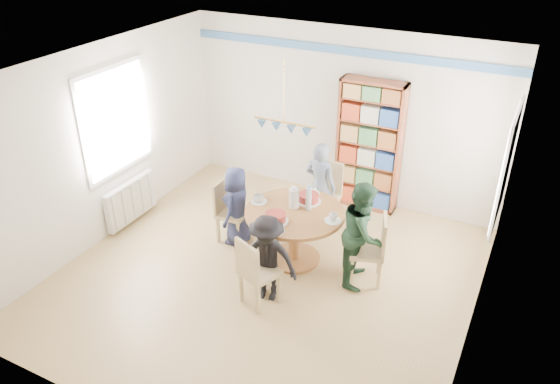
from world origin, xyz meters
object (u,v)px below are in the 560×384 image
Objects in this scene: dining_table at (295,224)px; person_near at (267,259)px; chair_far at (325,192)px; person_left at (237,206)px; person_right at (363,233)px; chair_right at (374,247)px; bookshelf at (369,147)px; chair_near at (255,270)px; chair_left at (228,208)px; person_far at (320,186)px; radiator at (131,201)px.

person_near is at bearing -86.72° from dining_table.
person_left is (-0.90, -0.98, 0.03)m from chair_far.
person_right is (0.92, -1.02, 0.15)m from chair_far.
chair_far is 0.87× the size of person_near.
chair_right is 1.99m from bookshelf.
bookshelf reaches higher than person_near.
chair_right reaches higher than chair_near.
chair_near is at bearing -90.94° from dining_table.
chair_left is at bearing 177.39° from dining_table.
person_right is at bearing -167.31° from chair_right.
chair_near is at bearing 34.11° from person_left.
dining_table is 1.91m from bookshelf.
person_right reaches higher than person_far.
chair_left is 2.12m from chair_right.
chair_left is 0.98× the size of chair_near.
person_near is at bearing -88.71° from chair_far.
person_left is at bearing 127.28° from person_near.
person_right reaches higher than chair_far.
bookshelf is (0.31, 2.68, 0.43)m from person_near.
radiator is 0.75× the size of person_far.
person_far reaches higher than chair_right.
chair_right is at bearing 44.31° from chair_near.
dining_table is 0.93m from person_right.
person_right is (-0.14, -0.03, 0.18)m from chair_right.
dining_table is (2.57, 0.22, 0.21)m from radiator.
person_far reaches higher than chair_far.
dining_table is 1.46× the size of chair_left.
person_near is at bearing -96.60° from bookshelf.
radiator is at bearing -154.55° from chair_far.
radiator is 3.52m from person_right.
chair_right is at bearing -68.47° from bookshelf.
chair_left is 0.44× the size of bookshelf.
chair_far is 0.72× the size of person_right.
person_far is (1.01, 0.88, 0.17)m from chair_left.
person_far reaches higher than dining_table.
chair_left is at bearing -102.51° from person_left.
dining_table is 0.93m from person_far.
chair_right reaches higher than radiator.
person_near reaches higher than chair_right.
person_far is at bearing 140.87° from chair_right.
person_far is at bearing 92.41° from dining_table.
person_left reaches higher than chair_near.
person_right is at bearing -72.83° from bookshelf.
chair_far is at bearing -111.00° from person_far.
chair_far is 1.87m from person_near.
dining_table is at bearing -178.71° from chair_right.
person_left is at bearing 179.89° from chair_right.
chair_near reaches higher than dining_table.
chair_far reaches higher than chair_right.
chair_left is (-1.05, 0.05, -0.07)m from dining_table.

